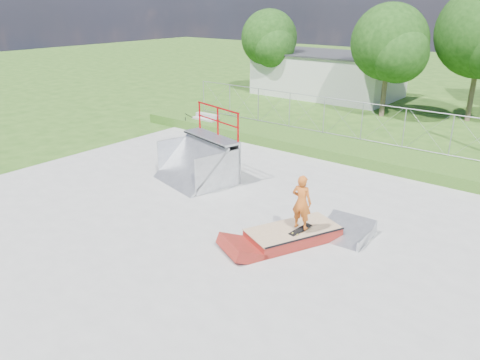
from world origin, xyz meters
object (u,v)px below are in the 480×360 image
object	(u,v)px
quarter_pipe	(194,147)
skater	(302,205)
grind_box	(293,235)
flat_bank_ramp	(345,231)

from	to	relation	value
quarter_pipe	skater	world-z (taller)	quarter_pipe
grind_box	quarter_pipe	size ratio (longest dim) A/B	1.06
flat_bank_ramp	skater	size ratio (longest dim) A/B	0.94
grind_box	quarter_pipe	bearing A→B (deg)	-172.71
grind_box	flat_bank_ramp	bearing A→B (deg)	71.17
grind_box	skater	bearing A→B (deg)	19.93
flat_bank_ramp	skater	world-z (taller)	skater
quarter_pipe	skater	bearing A→B (deg)	-3.02
skater	flat_bank_ramp	bearing A→B (deg)	-132.05
grind_box	quarter_pipe	xyz separation A→B (m)	(-5.66, 1.79, 1.21)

